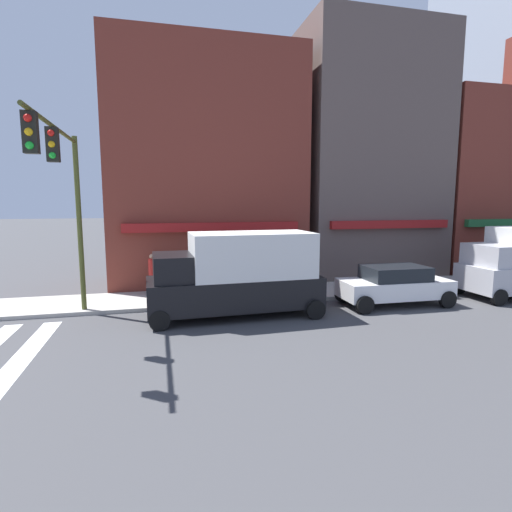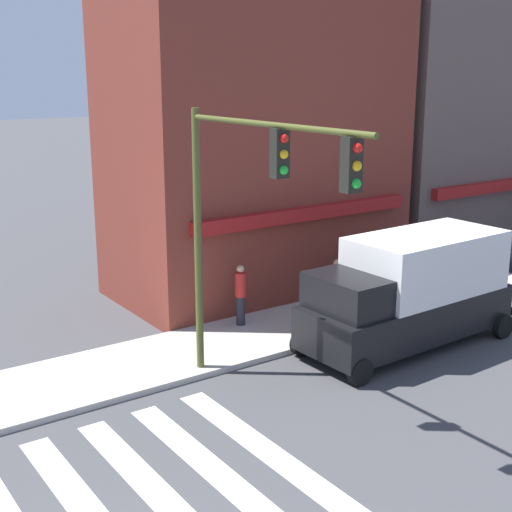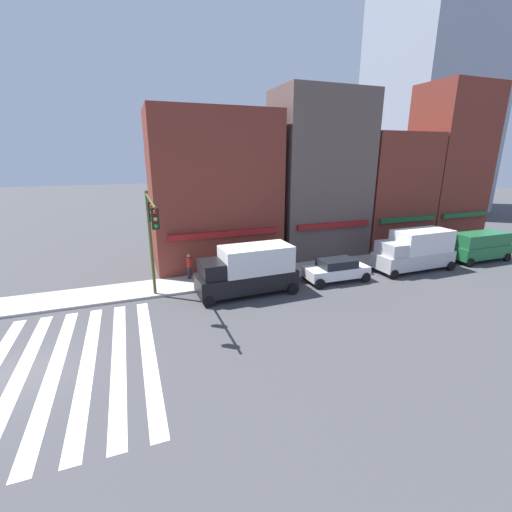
{
  "view_description": "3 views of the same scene",
  "coord_description": "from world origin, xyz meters",
  "px_view_note": "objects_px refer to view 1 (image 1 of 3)",
  "views": [
    {
      "loc": [
        8.52,
        -9.23,
        4.13
      ],
      "look_at": [
        12.25,
        6.0,
        2.0
      ],
      "focal_mm": 28.0,
      "sensor_mm": 36.0,
      "label": 1
    },
    {
      "loc": [
        -2.49,
        -7.79,
        7.29
      ],
      "look_at": [
        5.73,
        4.0,
        3.5
      ],
      "focal_mm": 50.0,
      "sensor_mm": 36.0,
      "label": 2
    },
    {
      "loc": [
        4.66,
        -14.2,
        8.34
      ],
      "look_at": [
        12.25,
        6.0,
        2.0
      ],
      "focal_mm": 24.0,
      "sensor_mm": 36.0,
      "label": 3
    }
  ],
  "objects_px": {
    "traffic_signal": "(64,183)",
    "pedestrian_red_jacket": "(152,273)",
    "box_truck_black": "(237,273)",
    "pedestrian_grey_coat": "(263,269)",
    "pedestrian_white_shirt": "(217,275)",
    "sedan_white": "(394,284)"
  },
  "relations": [
    {
      "from": "traffic_signal",
      "to": "sedan_white",
      "type": "xyz_separation_m",
      "value": [
        11.93,
        0.43,
        -3.86
      ]
    },
    {
      "from": "traffic_signal",
      "to": "pedestrian_white_shirt",
      "type": "bearing_deg",
      "value": 30.02
    },
    {
      "from": "sedan_white",
      "to": "box_truck_black",
      "type": "bearing_deg",
      "value": -178.8
    },
    {
      "from": "pedestrian_white_shirt",
      "to": "traffic_signal",
      "type": "bearing_deg",
      "value": 85.58
    },
    {
      "from": "box_truck_black",
      "to": "sedan_white",
      "type": "height_order",
      "value": "box_truck_black"
    },
    {
      "from": "box_truck_black",
      "to": "pedestrian_red_jacket",
      "type": "xyz_separation_m",
      "value": [
        -3.03,
        3.62,
        -0.51
      ]
    },
    {
      "from": "box_truck_black",
      "to": "pedestrian_grey_coat",
      "type": "height_order",
      "value": "box_truck_black"
    },
    {
      "from": "traffic_signal",
      "to": "pedestrian_red_jacket",
      "type": "height_order",
      "value": "traffic_signal"
    },
    {
      "from": "sedan_white",
      "to": "pedestrian_red_jacket",
      "type": "xyz_separation_m",
      "value": [
        -9.46,
        3.62,
        0.23
      ]
    },
    {
      "from": "traffic_signal",
      "to": "pedestrian_grey_coat",
      "type": "distance_m",
      "value": 9.07
    },
    {
      "from": "pedestrian_white_shirt",
      "to": "pedestrian_red_jacket",
      "type": "xyz_separation_m",
      "value": [
        -2.66,
        1.09,
        0.0
      ]
    },
    {
      "from": "pedestrian_white_shirt",
      "to": "pedestrian_red_jacket",
      "type": "bearing_deg",
      "value": 33.33
    },
    {
      "from": "box_truck_black",
      "to": "sedan_white",
      "type": "xyz_separation_m",
      "value": [
        6.43,
        0.0,
        -0.75
      ]
    },
    {
      "from": "box_truck_black",
      "to": "pedestrian_grey_coat",
      "type": "xyz_separation_m",
      "value": [
        1.86,
        3.42,
        -0.51
      ]
    },
    {
      "from": "sedan_white",
      "to": "pedestrian_grey_coat",
      "type": "distance_m",
      "value": 5.71
    },
    {
      "from": "sedan_white",
      "to": "pedestrian_white_shirt",
      "type": "distance_m",
      "value": 7.26
    },
    {
      "from": "box_truck_black",
      "to": "pedestrian_red_jacket",
      "type": "relative_size",
      "value": 3.54
    },
    {
      "from": "pedestrian_white_shirt",
      "to": "pedestrian_red_jacket",
      "type": "relative_size",
      "value": 1.0
    },
    {
      "from": "sedan_white",
      "to": "pedestrian_grey_coat",
      "type": "height_order",
      "value": "pedestrian_grey_coat"
    },
    {
      "from": "sedan_white",
      "to": "pedestrian_white_shirt",
      "type": "xyz_separation_m",
      "value": [
        -6.8,
        2.53,
        0.23
      ]
    },
    {
      "from": "traffic_signal",
      "to": "pedestrian_red_jacket",
      "type": "bearing_deg",
      "value": 58.62
    },
    {
      "from": "pedestrian_grey_coat",
      "to": "sedan_white",
      "type": "bearing_deg",
      "value": 86.2
    }
  ]
}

